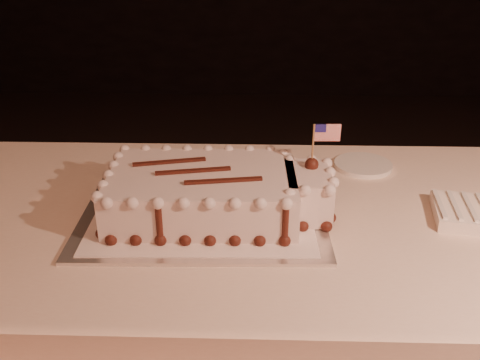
{
  "coord_description": "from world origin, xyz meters",
  "views": [
    {
      "loc": [
        -0.12,
        -0.43,
        1.33
      ],
      "look_at": [
        -0.15,
        0.58,
        0.84
      ],
      "focal_mm": 40.0,
      "sensor_mm": 36.0,
      "label": 1
    }
  ],
  "objects_px": {
    "cake_board": "(204,214)",
    "sheet_cake": "(216,192)",
    "banquet_table": "(299,343)",
    "side_plate": "(363,165)"
  },
  "relations": [
    {
      "from": "banquet_table",
      "to": "side_plate",
      "type": "xyz_separation_m",
      "value": [
        0.17,
        0.25,
        0.38
      ]
    },
    {
      "from": "banquet_table",
      "to": "cake_board",
      "type": "relative_size",
      "value": 4.58
    },
    {
      "from": "cake_board",
      "to": "sheet_cake",
      "type": "distance_m",
      "value": 0.06
    },
    {
      "from": "banquet_table",
      "to": "cake_board",
      "type": "bearing_deg",
      "value": -176.0
    },
    {
      "from": "sheet_cake",
      "to": "side_plate",
      "type": "bearing_deg",
      "value": 35.9
    },
    {
      "from": "sheet_cake",
      "to": "side_plate",
      "type": "distance_m",
      "value": 0.46
    },
    {
      "from": "side_plate",
      "to": "cake_board",
      "type": "bearing_deg",
      "value": -145.99
    },
    {
      "from": "side_plate",
      "to": "sheet_cake",
      "type": "bearing_deg",
      "value": -144.1
    },
    {
      "from": "banquet_table",
      "to": "sheet_cake",
      "type": "distance_m",
      "value": 0.48
    },
    {
      "from": "banquet_table",
      "to": "sheet_cake",
      "type": "relative_size",
      "value": 4.8
    }
  ]
}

